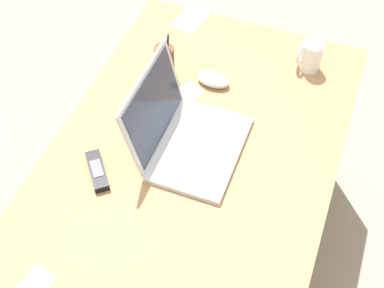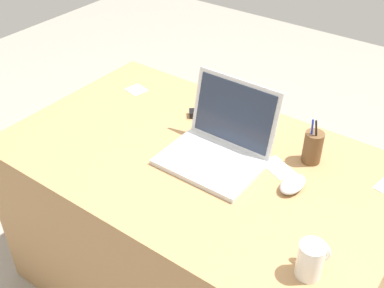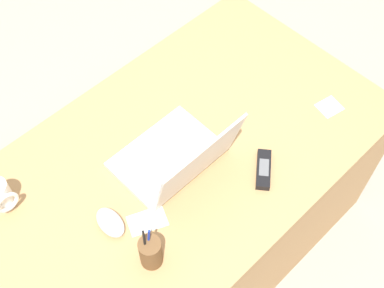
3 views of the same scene
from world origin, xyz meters
name	(u,v)px [view 1 (image 1 of 3)]	position (x,y,z in m)	size (l,w,h in m)	color
ground_plane	(189,268)	(0.00, 0.00, 0.00)	(6.00, 6.00, 0.00)	gray
desk	(189,224)	(0.00, 0.00, 0.36)	(1.40, 0.85, 0.73)	#A87C4F
laptop	(185,135)	(0.06, 0.03, 0.78)	(0.34, 0.30, 0.26)	silver
computer_mouse	(213,80)	(0.34, 0.04, 0.74)	(0.07, 0.11, 0.04)	silver
coffee_mug_white	(310,56)	(0.53, -0.24, 0.78)	(0.08, 0.08, 0.11)	white
cordless_phone	(97,171)	(-0.13, 0.24, 0.74)	(0.14, 0.12, 0.03)	black
pen_holder	(165,61)	(0.33, 0.21, 0.79)	(0.07, 0.07, 0.18)	brown
paper_note_near_laptop	(185,96)	(0.26, 0.11, 0.73)	(0.12, 0.07, 0.00)	white
paper_note_left	(190,19)	(0.64, 0.23, 0.73)	(0.15, 0.10, 0.00)	white
paper_note_right	(37,283)	(-0.49, 0.23, 0.73)	(0.08, 0.07, 0.00)	white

